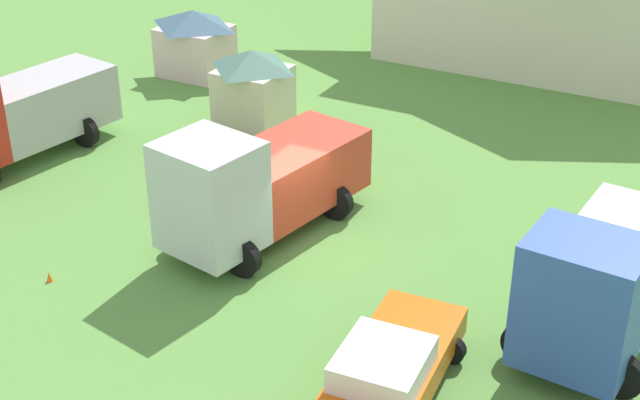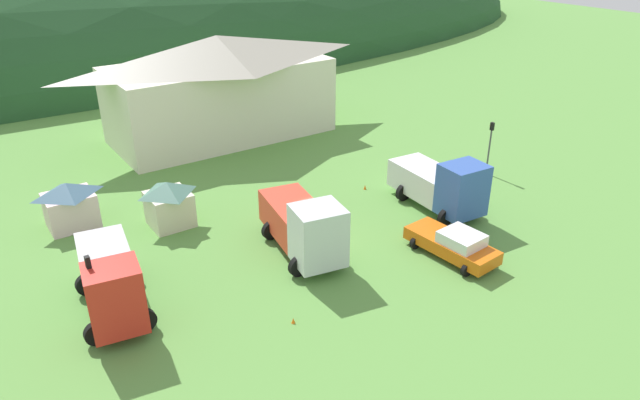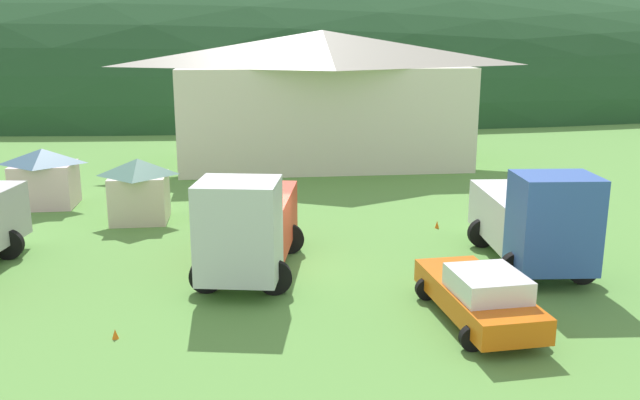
# 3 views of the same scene
# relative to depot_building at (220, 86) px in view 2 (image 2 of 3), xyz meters

# --- Properties ---
(ground_plane) EXTENTS (200.00, 200.00, 0.00)m
(ground_plane) POSITION_rel_depot_building_xyz_m (-3.31, -19.53, -4.24)
(ground_plane) COLOR #5B9342
(forested_hill_backdrop) EXTENTS (166.71, 60.00, 33.73)m
(forested_hill_backdrop) POSITION_rel_depot_building_xyz_m (-3.31, 43.44, -4.24)
(forested_hill_backdrop) COLOR #234C28
(forested_hill_backdrop) RESTS_ON ground
(depot_building) EXTENTS (18.68, 8.80, 8.23)m
(depot_building) POSITION_rel_depot_building_xyz_m (0.00, 0.00, 0.00)
(depot_building) COLOR silver
(depot_building) RESTS_ON ground
(play_shed_cream) EXTENTS (2.55, 2.50, 2.77)m
(play_shed_cream) POSITION_rel_depot_building_xyz_m (-9.50, -12.50, -2.81)
(play_shed_cream) COLOR beige
(play_shed_cream) RESTS_ON ground
(play_shed_pink) EXTENTS (2.94, 2.49, 2.78)m
(play_shed_pink) POSITION_rel_depot_building_xyz_m (-14.33, -9.36, -2.81)
(play_shed_pink) COLOR beige
(play_shed_pink) RESTS_ON ground
(crane_truck_red) EXTENTS (3.67, 6.95, 3.57)m
(crane_truck_red) POSITION_rel_depot_building_xyz_m (-14.83, -19.20, -2.49)
(crane_truck_red) COLOR red
(crane_truck_red) RESTS_ON ground
(tow_truck_silver) EXTENTS (3.98, 7.18, 3.64)m
(tow_truck_silver) POSITION_rel_depot_building_xyz_m (-4.80, -19.83, -2.47)
(tow_truck_silver) COLOR silver
(tow_truck_silver) RESTS_ON ground
(box_truck_blue) EXTENTS (3.61, 6.83, 3.65)m
(box_truck_blue) POSITION_rel_depot_building_xyz_m (5.04, -20.16, -2.50)
(box_truck_blue) COLOR #3356AD
(box_truck_blue) RESTS_ON ground
(service_pickup_orange) EXTENTS (2.68, 5.30, 1.66)m
(service_pickup_orange) POSITION_rel_depot_building_xyz_m (1.58, -24.60, -3.41)
(service_pickup_orange) COLOR orange
(service_pickup_orange) RESTS_ON ground
(traffic_light_west) EXTENTS (0.20, 0.32, 4.10)m
(traffic_light_west) POSITION_rel_depot_building_xyz_m (-15.84, -20.62, -1.72)
(traffic_light_west) COLOR #4C4C51
(traffic_light_west) RESTS_ON ground
(traffic_light_east) EXTENTS (0.20, 0.32, 3.80)m
(traffic_light_east) POSITION_rel_depot_building_xyz_m (11.94, -17.92, -1.89)
(traffic_light_east) COLOR #4C4C51
(traffic_light_east) RESTS_ON ground
(traffic_cone_near_pickup) EXTENTS (0.36, 0.36, 0.55)m
(traffic_cone_near_pickup) POSITION_rel_depot_building_xyz_m (-8.48, -24.52, -4.24)
(traffic_cone_near_pickup) COLOR orange
(traffic_cone_near_pickup) RESTS_ON ground
(traffic_cone_mid_row) EXTENTS (0.36, 0.36, 0.63)m
(traffic_cone_mid_row) POSITION_rel_depot_building_xyz_m (3.12, -15.12, -4.24)
(traffic_cone_mid_row) COLOR orange
(traffic_cone_mid_row) RESTS_ON ground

